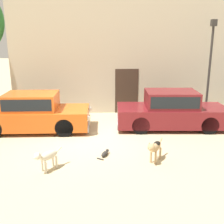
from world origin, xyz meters
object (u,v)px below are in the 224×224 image
at_px(parked_sedan_second, 171,110).
at_px(street_lamp, 211,57).
at_px(stray_cat, 105,154).
at_px(stray_dog_tan, 155,147).
at_px(parked_sedan_nearest, 33,112).
at_px(stray_dog_spotted, 47,156).

bearing_deg(parked_sedan_second, street_lamp, 39.69).
height_order(stray_cat, street_lamp, street_lamp).
xyz_separation_m(stray_dog_tan, stray_cat, (-1.44, 0.50, -0.38)).
relative_size(stray_dog_tan, stray_cat, 1.55).
distance_m(parked_sedan_second, stray_cat, 3.80).
height_order(parked_sedan_nearest, stray_dog_spotted, parked_sedan_nearest).
distance_m(parked_sedan_second, stray_dog_spotted, 5.53).
bearing_deg(stray_dog_tan, parked_sedan_nearest, -92.62).
distance_m(stray_cat, street_lamp, 6.77).
relative_size(parked_sedan_second, stray_dog_tan, 5.16).
bearing_deg(parked_sedan_second, parked_sedan_nearest, -176.57).
xyz_separation_m(parked_sedan_nearest, stray_cat, (2.67, -2.58, -0.65)).
bearing_deg(stray_dog_spotted, stray_cat, 160.05).
distance_m(parked_sedan_nearest, stray_cat, 3.77).
height_order(stray_dog_spotted, street_lamp, street_lamp).
bearing_deg(parked_sedan_nearest, street_lamp, 12.35).
height_order(parked_sedan_nearest, stray_cat, parked_sedan_nearest).
height_order(parked_sedan_second, stray_cat, parked_sedan_second).
relative_size(stray_dog_spotted, stray_cat, 1.35).
xyz_separation_m(stray_dog_spotted, street_lamp, (6.39, 4.86, 2.27)).
relative_size(parked_sedan_second, stray_cat, 8.02).
bearing_deg(stray_dog_spotted, stray_dog_tan, 138.74).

